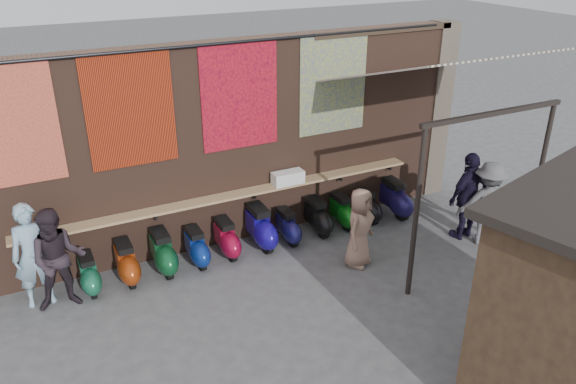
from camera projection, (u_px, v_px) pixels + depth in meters
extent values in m
plane|color=#474749|center=(285.00, 307.00, 9.47)|extent=(70.00, 70.00, 0.00)
cube|color=brown|center=(223.00, 146.00, 10.81)|extent=(10.00, 0.40, 4.00)
cube|color=#4C4238|center=(435.00, 111.00, 12.92)|extent=(0.50, 0.50, 4.00)
cube|color=#9E7A51|center=(232.00, 196.00, 10.89)|extent=(8.00, 0.32, 0.05)
cube|color=white|center=(288.00, 178.00, 11.29)|extent=(0.65, 0.27, 0.26)
cube|color=maroon|center=(8.00, 126.00, 8.74)|extent=(1.50, 0.02, 2.00)
cube|color=red|center=(130.00, 110.00, 9.51)|extent=(1.50, 0.02, 2.00)
cube|color=red|center=(240.00, 96.00, 10.32)|extent=(1.50, 0.02, 2.00)
cube|color=navy|center=(333.00, 84.00, 11.14)|extent=(1.50, 0.02, 2.00)
cylinder|color=black|center=(222.00, 44.00, 9.78)|extent=(9.50, 0.06, 0.06)
imported|color=#88AEC6|center=(33.00, 255.00, 9.22)|extent=(0.68, 0.46, 1.85)
imported|color=#281F27|center=(58.00, 260.00, 9.14)|extent=(0.96, 0.79, 1.81)
imported|color=black|center=(468.00, 196.00, 11.28)|extent=(1.14, 0.61, 1.85)
imported|color=#5B5B60|center=(487.00, 203.00, 11.09)|extent=(1.29, 1.15, 1.74)
imported|color=#8E6C5A|center=(360.00, 228.00, 10.38)|extent=(0.91, 0.82, 1.56)
cube|color=gold|center=(525.00, 238.00, 7.39)|extent=(1.17, 0.37, 0.50)
cube|color=#473321|center=(512.00, 303.00, 7.83)|extent=(2.16, 0.70, 0.06)
cube|color=beige|center=(436.00, 66.00, 10.11)|extent=(3.20, 3.28, 0.97)
cube|color=#33261C|center=(386.00, 30.00, 11.23)|extent=(3.30, 0.08, 0.12)
cube|color=black|center=(494.00, 113.00, 9.10)|extent=(3.00, 0.08, 0.08)
cylinder|color=black|center=(416.00, 215.00, 9.18)|extent=(0.09, 0.09, 3.10)
cylinder|color=black|center=(538.00, 183.00, 10.32)|extent=(0.09, 0.09, 3.10)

